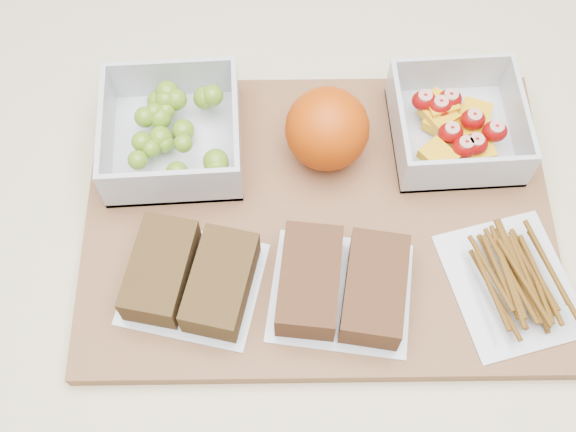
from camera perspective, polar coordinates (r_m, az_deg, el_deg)
The scene contains 9 objects.
ground at distance 1.52m, azimuth 0.31°, elevation -16.52°, with size 4.00×4.00×0.00m, color gray.
counter at distance 1.08m, azimuth 0.43°, elevation -12.16°, with size 1.20×0.90×0.90m, color beige.
cutting_board at distance 0.66m, azimuth 2.44°, elevation -0.08°, with size 0.42×0.30×0.02m, color brown.
grape_container at distance 0.68m, azimuth -8.94°, elevation 6.60°, with size 0.12×0.12×0.05m.
fruit_container at distance 0.69m, azimuth 13.15°, elevation 6.94°, with size 0.12×0.12×0.05m.
orange at distance 0.65m, azimuth 3.11°, elevation 6.88°, with size 0.08×0.08×0.08m, color #C54104.
sandwich_bag_left at distance 0.61m, azimuth -7.69°, elevation -4.79°, with size 0.14×0.13×0.04m.
sandwich_bag_center at distance 0.60m, azimuth 4.28°, elevation -5.47°, with size 0.14×0.12×0.04m.
pretzel_bag at distance 0.64m, azimuth 17.44°, elevation -4.78°, with size 0.12×0.14×0.03m.
Camera 1 is at (-0.03, -0.28, 1.49)m, focal length 45.00 mm.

